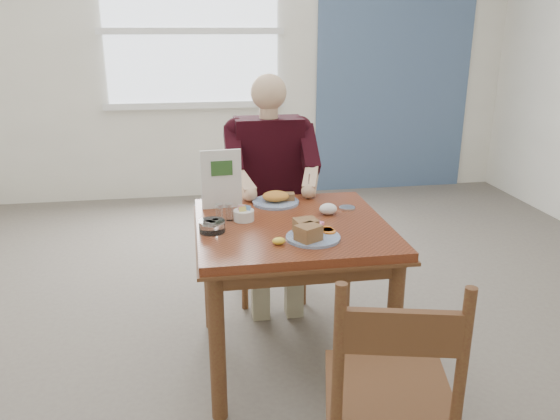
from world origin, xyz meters
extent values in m
plane|color=#60554D|center=(0.00, 0.00, 0.00)|extent=(6.00, 6.00, 0.00)
plane|color=white|center=(0.00, 3.00, 1.40)|extent=(5.50, 0.00, 5.50)
cube|color=#486287|center=(1.60, 2.98, 1.40)|extent=(1.60, 0.02, 2.80)
ellipsoid|color=yellow|center=(-0.10, -0.26, 0.77)|extent=(0.06, 0.05, 0.03)
ellipsoid|color=white|center=(0.20, 0.09, 0.78)|extent=(0.10, 0.08, 0.06)
cylinder|color=silver|center=(0.32, 0.16, 0.76)|extent=(0.10, 0.10, 0.01)
cube|color=white|center=(-0.40, 2.97, 1.60)|extent=(1.60, 0.02, 1.30)
cube|color=white|center=(-0.40, 2.96, 0.92)|extent=(1.72, 0.04, 0.06)
cube|color=white|center=(-0.40, 2.96, 1.60)|extent=(1.72, 0.04, 0.06)
cube|color=brown|center=(0.00, 0.00, 0.73)|extent=(0.90, 0.90, 0.04)
cube|color=brown|center=(0.00, 0.00, 0.70)|extent=(0.92, 0.92, 0.01)
cylinder|color=brown|center=(-0.39, -0.39, 0.35)|extent=(0.07, 0.07, 0.71)
cylinder|color=brown|center=(0.39, -0.39, 0.35)|extent=(0.07, 0.07, 0.71)
cylinder|color=brown|center=(-0.39, 0.39, 0.35)|extent=(0.07, 0.07, 0.71)
cylinder|color=brown|center=(0.39, 0.39, 0.35)|extent=(0.07, 0.07, 0.71)
cube|color=brown|center=(0.00, -0.39, 0.66)|extent=(0.80, 0.03, 0.08)
cube|color=brown|center=(0.00, 0.39, 0.66)|extent=(0.80, 0.03, 0.08)
cube|color=brown|center=(-0.39, 0.00, 0.66)|extent=(0.03, 0.80, 0.08)
cube|color=brown|center=(0.39, 0.00, 0.66)|extent=(0.03, 0.80, 0.08)
cylinder|color=brown|center=(-0.18, 0.57, 0.23)|extent=(0.04, 0.04, 0.45)
cylinder|color=brown|center=(0.18, 0.57, 0.23)|extent=(0.04, 0.04, 0.45)
cylinder|color=brown|center=(-0.18, 0.93, 0.23)|extent=(0.04, 0.04, 0.45)
cylinder|color=brown|center=(0.18, 0.93, 0.23)|extent=(0.04, 0.04, 0.45)
cube|color=brown|center=(0.00, 0.75, 0.47)|extent=(0.42, 0.42, 0.03)
cylinder|color=brown|center=(-0.18, 0.93, 0.70)|extent=(0.04, 0.04, 0.50)
cylinder|color=brown|center=(0.18, 0.93, 0.70)|extent=(0.04, 0.04, 0.50)
cube|color=brown|center=(0.00, 0.93, 0.80)|extent=(0.38, 0.03, 0.14)
cylinder|color=brown|center=(0.03, -0.71, 0.23)|extent=(0.05, 0.05, 0.45)
cylinder|color=brown|center=(0.38, -0.79, 0.23)|extent=(0.05, 0.05, 0.45)
cube|color=brown|center=(0.16, -0.93, 0.47)|extent=(0.51, 0.51, 0.03)
cylinder|color=brown|center=(-0.05, -1.06, 0.70)|extent=(0.04, 0.04, 0.50)
cylinder|color=brown|center=(0.30, -1.14, 0.70)|extent=(0.04, 0.04, 0.50)
cube|color=brown|center=(0.12, -1.10, 0.80)|extent=(0.38, 0.12, 0.14)
cube|color=gray|center=(-0.10, 0.63, 0.54)|extent=(0.13, 0.38, 0.12)
cube|color=gray|center=(0.10, 0.63, 0.54)|extent=(0.13, 0.38, 0.12)
cube|color=gray|center=(-0.10, 0.45, 0.24)|extent=(0.10, 0.10, 0.48)
cube|color=gray|center=(0.10, 0.45, 0.24)|extent=(0.10, 0.10, 0.48)
cube|color=black|center=(0.00, 0.78, 0.84)|extent=(0.40, 0.22, 0.58)
sphere|color=black|center=(-0.19, 0.78, 1.06)|extent=(0.15, 0.15, 0.15)
sphere|color=black|center=(0.19, 0.78, 1.06)|extent=(0.15, 0.15, 0.15)
cylinder|color=tan|center=(0.00, 0.76, 1.15)|extent=(0.11, 0.11, 0.08)
sphere|color=tan|center=(0.00, 0.76, 1.28)|extent=(0.21, 0.21, 0.21)
cube|color=black|center=(-0.22, 0.67, 0.96)|extent=(0.09, 0.29, 0.27)
cube|color=black|center=(0.22, 0.67, 0.96)|extent=(0.09, 0.29, 0.27)
sphere|color=black|center=(-0.22, 0.55, 0.86)|extent=(0.09, 0.09, 0.09)
sphere|color=black|center=(0.22, 0.55, 0.86)|extent=(0.09, 0.09, 0.09)
cube|color=tan|center=(-0.19, 0.46, 0.82)|extent=(0.14, 0.23, 0.14)
cube|color=tan|center=(0.19, 0.46, 0.82)|extent=(0.14, 0.23, 0.14)
sphere|color=tan|center=(-0.16, 0.37, 0.79)|extent=(0.08, 0.08, 0.08)
sphere|color=tan|center=(0.16, 0.37, 0.79)|extent=(0.08, 0.08, 0.08)
cylinder|color=silver|center=(0.16, 0.37, 0.84)|extent=(0.01, 0.05, 0.12)
cylinder|color=white|center=(0.05, -0.22, 0.76)|extent=(0.31, 0.31, 0.01)
cube|color=tan|center=(0.02, -0.26, 0.80)|extent=(0.13, 0.12, 0.07)
cube|color=tan|center=(0.03, -0.18, 0.80)|extent=(0.11, 0.10, 0.07)
cylinder|color=orange|center=(0.14, -0.19, 0.77)|extent=(0.07, 0.07, 0.01)
cylinder|color=orange|center=(0.13, -0.17, 0.77)|extent=(0.08, 0.08, 0.01)
cylinder|color=orange|center=(0.13, -0.15, 0.77)|extent=(0.08, 0.08, 0.01)
cube|color=pink|center=(0.10, -0.12, 0.78)|extent=(0.07, 0.07, 0.02)
cylinder|color=white|center=(-0.03, 0.31, 0.76)|extent=(0.27, 0.27, 0.01)
ellipsoid|color=gold|center=(-0.03, 0.31, 0.79)|extent=(0.15, 0.13, 0.05)
cube|color=tan|center=(0.03, 0.32, 0.78)|extent=(0.10, 0.06, 0.04)
cylinder|color=white|center=(-0.22, 0.07, 0.78)|extent=(0.13, 0.13, 0.05)
cube|color=pink|center=(-0.23, 0.08, 0.81)|extent=(0.04, 0.02, 0.02)
cube|color=#6699D8|center=(-0.20, 0.07, 0.81)|extent=(0.04, 0.03, 0.02)
cube|color=#EAD159|center=(-0.23, 0.06, 0.81)|extent=(0.04, 0.02, 0.02)
cube|color=white|center=(-0.23, 0.09, 0.81)|extent=(0.04, 0.03, 0.02)
cylinder|color=white|center=(-0.34, 0.09, 0.78)|extent=(0.04, 0.04, 0.07)
cylinder|color=silver|center=(-0.34, 0.09, 0.83)|extent=(0.04, 0.04, 0.01)
cylinder|color=white|center=(-0.29, 0.08, 0.78)|extent=(0.04, 0.04, 0.07)
cylinder|color=silver|center=(-0.29, 0.08, 0.83)|extent=(0.04, 0.04, 0.01)
cylinder|color=white|center=(-0.38, -0.06, 0.78)|extent=(0.13, 0.13, 0.05)
cylinder|color=white|center=(-0.40, -0.06, 0.79)|extent=(0.03, 0.03, 0.02)
cylinder|color=white|center=(-0.36, -0.05, 0.79)|extent=(0.03, 0.03, 0.02)
cylinder|color=white|center=(-0.38, -0.08, 0.79)|extent=(0.03, 0.03, 0.02)
cube|color=white|center=(-0.31, 0.28, 0.90)|extent=(0.21, 0.03, 0.30)
cube|color=#2D5926|center=(-0.31, 0.27, 0.96)|extent=(0.11, 0.01, 0.08)
camera|label=1|loc=(-0.45, -2.40, 1.64)|focal=35.00mm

